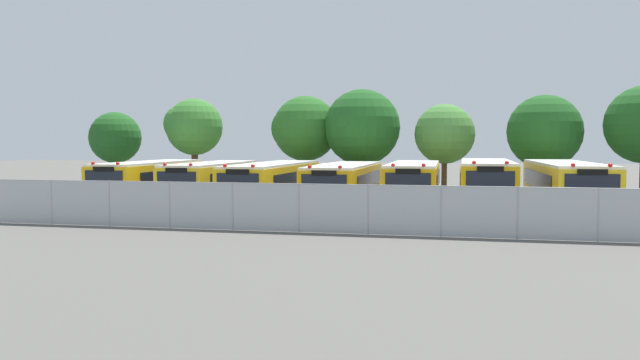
{
  "coord_description": "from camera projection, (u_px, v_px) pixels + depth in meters",
  "views": [
    {
      "loc": [
        5.79,
        -31.68,
        3.55
      ],
      "look_at": [
        -1.19,
        0.0,
        1.6
      ],
      "focal_mm": 35.25,
      "sensor_mm": 36.0,
      "label": 1
    }
  ],
  "objects": [
    {
      "name": "ground_plane",
      "position": [
        343.0,
        211.0,
        32.34
      ],
      "size": [
        160.0,
        160.0,
        0.0
      ],
      "primitive_type": "plane",
      "color": "#595651"
    },
    {
      "name": "tree_5",
      "position": [
        543.0,
        132.0,
        38.53
      ],
      "size": [
        4.54,
        4.54,
        6.47
      ],
      "color": "#4C3823",
      "rests_on": "ground_plane"
    },
    {
      "name": "tree_1",
      "position": [
        192.0,
        127.0,
        42.12
      ],
      "size": [
        3.86,
        3.8,
        6.49
      ],
      "color": "#4C3823",
      "rests_on": "ground_plane"
    },
    {
      "name": "tree_4",
      "position": [
        444.0,
        135.0,
        39.5
      ],
      "size": [
        3.77,
        3.77,
        5.96
      ],
      "color": "#4C3823",
      "rests_on": "ground_plane"
    },
    {
      "name": "tree_3",
      "position": [
        360.0,
        127.0,
        40.82
      ],
      "size": [
        4.94,
        4.94,
        7.0
      ],
      "color": "#4C3823",
      "rests_on": "ground_plane"
    },
    {
      "name": "school_bus_6",
      "position": [
        565.0,
        187.0,
        29.91
      ],
      "size": [
        2.85,
        11.04,
        2.73
      ],
      "rotation": [
        0.0,
        0.0,
        3.17
      ],
      "color": "yellow",
      "rests_on": "ground_plane"
    },
    {
      "name": "school_bus_5",
      "position": [
        486.0,
        185.0,
        30.64
      ],
      "size": [
        2.56,
        9.43,
        2.79
      ],
      "rotation": [
        0.0,
        0.0,
        3.13
      ],
      "color": "#EAA80C",
      "rests_on": "ground_plane"
    },
    {
      "name": "school_bus_3",
      "position": [
        345.0,
        185.0,
        32.43
      ],
      "size": [
        2.59,
        10.43,
        2.56
      ],
      "rotation": [
        0.0,
        0.0,
        3.14
      ],
      "color": "#EAA80C",
      "rests_on": "ground_plane"
    },
    {
      "name": "traffic_cone",
      "position": [
        358.0,
        225.0,
        24.87
      ],
      "size": [
        0.4,
        0.4,
        0.53
      ],
      "primitive_type": "cone",
      "color": "#EA5914",
      "rests_on": "ground_plane"
    },
    {
      "name": "chainlink_fence",
      "position": [
        299.0,
        207.0,
        24.67
      ],
      "size": [
        27.57,
        0.07,
        1.95
      ],
      "color": "#9EA0A3",
      "rests_on": "ground_plane"
    },
    {
      "name": "school_bus_1",
      "position": [
        211.0,
        183.0,
        33.96
      ],
      "size": [
        2.61,
        9.3,
        2.59
      ],
      "rotation": [
        0.0,
        0.0,
        3.16
      ],
      "color": "yellow",
      "rests_on": "ground_plane"
    },
    {
      "name": "school_bus_4",
      "position": [
        414.0,
        185.0,
        31.66
      ],
      "size": [
        2.58,
        9.57,
        2.65
      ],
      "rotation": [
        0.0,
        0.0,
        3.16
      ],
      "color": "#EAA80C",
      "rests_on": "ground_plane"
    },
    {
      "name": "school_bus_2",
      "position": [
        273.0,
        184.0,
        32.8
      ],
      "size": [
        2.54,
        10.82,
        2.6
      ],
      "rotation": [
        0.0,
        0.0,
        3.13
      ],
      "color": "yellow",
      "rests_on": "ground_plane"
    },
    {
      "name": "tree_2",
      "position": [
        302.0,
        129.0,
        42.2
      ],
      "size": [
        4.49,
        4.39,
        6.67
      ],
      "color": "#4C3823",
      "rests_on": "ground_plane"
    },
    {
      "name": "school_bus_0",
      "position": [
        150.0,
        182.0,
        34.6
      ],
      "size": [
        2.58,
        9.66,
        2.62
      ],
      "rotation": [
        0.0,
        0.0,
        3.16
      ],
      "color": "yellow",
      "rests_on": "ground_plane"
    },
    {
      "name": "tree_0",
      "position": [
        115.0,
        139.0,
        42.68
      ],
      "size": [
        3.5,
        3.5,
        5.62
      ],
      "color": "#4C3823",
      "rests_on": "ground_plane"
    }
  ]
}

